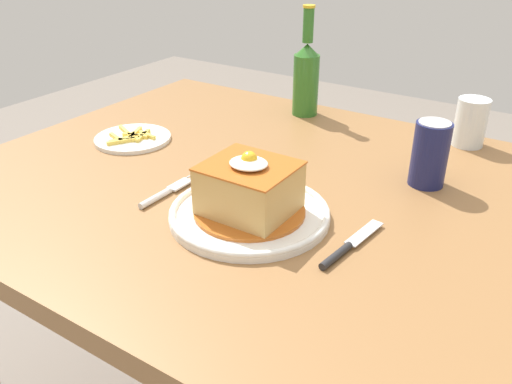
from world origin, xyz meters
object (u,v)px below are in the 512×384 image
object	(u,v)px
fork	(164,194)
side_plate_fries	(133,138)
drinking_glass	(470,126)
main_plate	(249,213)
soda_can	(430,154)
beer_bottle_green	(306,75)
knife	(344,249)

from	to	relation	value
fork	side_plate_fries	distance (m)	0.29
drinking_glass	main_plate	bearing A→B (deg)	-113.10
main_plate	drinking_glass	distance (m)	0.58
soda_can	drinking_glass	distance (m)	0.24
fork	soda_can	size ratio (longest dim) A/B	1.14
fork	beer_bottle_green	bearing A→B (deg)	90.14
knife	side_plate_fries	xyz separation A→B (m)	(-0.59, 0.15, -0.00)
fork	side_plate_fries	world-z (taller)	side_plate_fries
knife	drinking_glass	distance (m)	0.54
main_plate	drinking_glass	size ratio (longest dim) A/B	2.57
knife	drinking_glass	bearing A→B (deg)	84.93
fork	beer_bottle_green	size ratio (longest dim) A/B	0.53
knife	fork	bearing A→B (deg)	-177.60
knife	side_plate_fries	world-z (taller)	side_plate_fries
drinking_glass	knife	bearing A→B (deg)	-95.07
soda_can	side_plate_fries	world-z (taller)	soda_can
drinking_glass	side_plate_fries	bearing A→B (deg)	-148.72
soda_can	side_plate_fries	bearing A→B (deg)	-166.73
soda_can	drinking_glass	xyz separation A→B (m)	(0.02, 0.24, -0.02)
soda_can	beer_bottle_green	xyz separation A→B (m)	(-0.38, 0.22, 0.04)
beer_bottle_green	drinking_glass	bearing A→B (deg)	2.31
soda_can	drinking_glass	world-z (taller)	soda_can
beer_bottle_green	drinking_glass	distance (m)	0.40
knife	side_plate_fries	size ratio (longest dim) A/B	0.97
knife	beer_bottle_green	distance (m)	0.63
drinking_glass	side_plate_fries	world-z (taller)	drinking_glass
beer_bottle_green	fork	bearing A→B (deg)	-89.86
main_plate	beer_bottle_green	size ratio (longest dim) A/B	1.02
main_plate	soda_can	xyz separation A→B (m)	(0.21, 0.29, 0.05)
fork	beer_bottle_green	distance (m)	0.54
fork	drinking_glass	world-z (taller)	drinking_glass
fork	main_plate	bearing A→B (deg)	7.34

